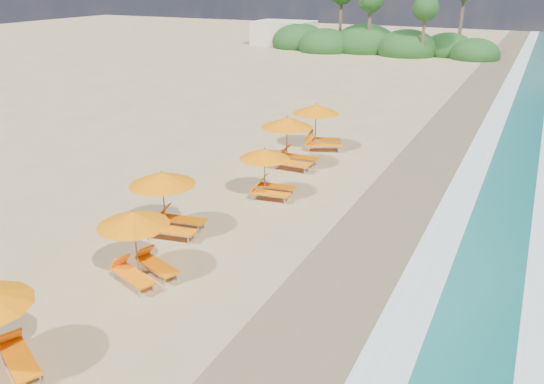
% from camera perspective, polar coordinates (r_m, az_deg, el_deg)
% --- Properties ---
extents(ground, '(160.00, 160.00, 0.00)m').
position_cam_1_polar(ground, '(18.96, -0.00, -3.37)').
color(ground, tan).
rests_on(ground, ground).
extents(wet_sand, '(4.00, 160.00, 0.01)m').
position_cam_1_polar(wet_sand, '(17.74, 11.73, -5.71)').
color(wet_sand, olive).
rests_on(wet_sand, ground).
extents(surf_foam, '(4.00, 160.00, 0.01)m').
position_cam_1_polar(surf_foam, '(17.38, 20.40, -7.23)').
color(surf_foam, white).
rests_on(surf_foam, ground).
extents(station_1, '(2.64, 2.59, 2.07)m').
position_cam_1_polar(station_1, '(15.65, -13.80, -5.05)').
color(station_1, olive).
rests_on(station_1, ground).
extents(station_2, '(2.67, 2.55, 2.22)m').
position_cam_1_polar(station_2, '(18.11, -10.78, -0.71)').
color(station_2, olive).
rests_on(station_2, ground).
extents(station_3, '(2.34, 2.22, 1.99)m').
position_cam_1_polar(station_3, '(20.87, -0.38, 2.35)').
color(station_3, olive).
rests_on(station_3, ground).
extents(station_4, '(2.54, 2.35, 2.35)m').
position_cam_1_polar(station_4, '(24.19, 1.95, 5.59)').
color(station_4, olive).
rests_on(station_4, ground).
extents(station_5, '(3.01, 2.98, 2.31)m').
position_cam_1_polar(station_5, '(26.96, 4.97, 7.16)').
color(station_5, olive).
rests_on(station_5, ground).
extents(treeline, '(25.80, 8.80, 9.74)m').
position_cam_1_polar(treeline, '(63.77, 10.48, 15.05)').
color(treeline, '#163D14').
rests_on(treeline, ground).
extents(beach_building, '(7.00, 5.00, 2.80)m').
position_cam_1_polar(beach_building, '(70.27, 1.25, 16.31)').
color(beach_building, beige).
rests_on(beach_building, ground).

